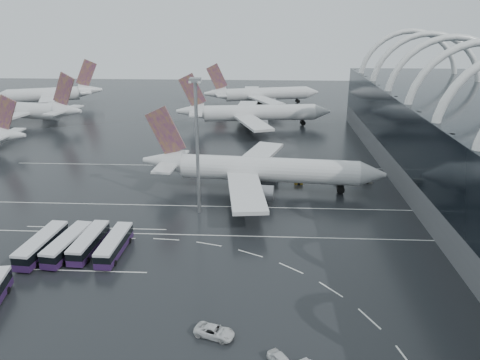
{
  "coord_description": "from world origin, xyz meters",
  "views": [
    {
      "loc": [
        8.76,
        -81.96,
        40.5
      ],
      "look_at": [
        3.97,
        10.0,
        7.0
      ],
      "focal_mm": 35.0,
      "sensor_mm": 36.0,
      "label": 1
    }
  ],
  "objects_px": {
    "floodlight_mast": "(197,131)",
    "gse_cart_belly_e": "(299,182)",
    "airliner_gate_c": "(260,94)",
    "gse_cart_belly_c": "(242,187)",
    "airliner_main": "(257,170)",
    "jet_remote_far": "(51,94)",
    "bus_row_near_b": "(68,244)",
    "bus_row_near_c": "(89,242)",
    "gse_cart_belly_d": "(367,180)",
    "van_curve_a": "(214,331)",
    "bus_row_near_a": "(42,245)",
    "airliner_gate_b": "(252,113)",
    "gse_cart_belly_b": "(338,180)",
    "jet_remote_mid": "(30,111)",
    "bus_row_near_d": "(114,245)"
  },
  "relations": [
    {
      "from": "bus_row_near_c",
      "to": "gse_cart_belly_d",
      "type": "distance_m",
      "value": 68.22
    },
    {
      "from": "gse_cart_belly_e",
      "to": "floodlight_mast",
      "type": "bearing_deg",
      "value": -140.51
    },
    {
      "from": "van_curve_a",
      "to": "gse_cart_belly_b",
      "type": "xyz_separation_m",
      "value": [
        24.86,
        60.55,
        -0.18
      ]
    },
    {
      "from": "jet_remote_far",
      "to": "van_curve_a",
      "type": "relative_size",
      "value": 8.4
    },
    {
      "from": "bus_row_near_d",
      "to": "gse_cart_belly_b",
      "type": "distance_m",
      "value": 59.5
    },
    {
      "from": "gse_cart_belly_d",
      "to": "gse_cart_belly_e",
      "type": "relative_size",
      "value": 1.16
    },
    {
      "from": "jet_remote_far",
      "to": "gse_cart_belly_c",
      "type": "xyz_separation_m",
      "value": [
        90.1,
        -99.24,
        -4.6
      ]
    },
    {
      "from": "airliner_main",
      "to": "bus_row_near_d",
      "type": "relative_size",
      "value": 4.49
    },
    {
      "from": "jet_remote_mid",
      "to": "gse_cart_belly_d",
      "type": "bearing_deg",
      "value": 165.88
    },
    {
      "from": "van_curve_a",
      "to": "bus_row_near_c",
      "type": "bearing_deg",
      "value": 66.08
    },
    {
      "from": "airliner_main",
      "to": "airliner_gate_b",
      "type": "distance_m",
      "value": 64.3
    },
    {
      "from": "jet_remote_mid",
      "to": "bus_row_near_d",
      "type": "distance_m",
      "value": 114.65
    },
    {
      "from": "jet_remote_far",
      "to": "bus_row_near_b",
      "type": "height_order",
      "value": "jet_remote_far"
    },
    {
      "from": "airliner_main",
      "to": "gse_cart_belly_e",
      "type": "distance_m",
      "value": 11.92
    },
    {
      "from": "airliner_gate_b",
      "to": "bus_row_near_a",
      "type": "relative_size",
      "value": 4.09
    },
    {
      "from": "bus_row_near_b",
      "to": "gse_cart_belly_c",
      "type": "height_order",
      "value": "bus_row_near_b"
    },
    {
      "from": "bus_row_near_c",
      "to": "airliner_gate_b",
      "type": "bearing_deg",
      "value": -12.14
    },
    {
      "from": "airliner_gate_b",
      "to": "gse_cart_belly_b",
      "type": "bearing_deg",
      "value": -75.53
    },
    {
      "from": "jet_remote_far",
      "to": "gse_cart_belly_e",
      "type": "relative_size",
      "value": 22.36
    },
    {
      "from": "jet_remote_far",
      "to": "floodlight_mast",
      "type": "bearing_deg",
      "value": 104.88
    },
    {
      "from": "gse_cart_belly_c",
      "to": "airliner_gate_b",
      "type": "bearing_deg",
      "value": 89.63
    },
    {
      "from": "bus_row_near_b",
      "to": "airliner_main",
      "type": "bearing_deg",
      "value": -37.55
    },
    {
      "from": "gse_cart_belly_d",
      "to": "van_curve_a",
      "type": "bearing_deg",
      "value": -118.0
    },
    {
      "from": "bus_row_near_a",
      "to": "bus_row_near_b",
      "type": "xyz_separation_m",
      "value": [
        4.34,
        0.61,
        -0.07
      ]
    },
    {
      "from": "airliner_gate_c",
      "to": "gse_cart_belly_b",
      "type": "xyz_separation_m",
      "value": [
        20.66,
        -100.43,
        -4.18
      ]
    },
    {
      "from": "jet_remote_far",
      "to": "floodlight_mast",
      "type": "relative_size",
      "value": 1.6
    },
    {
      "from": "bus_row_near_c",
      "to": "bus_row_near_d",
      "type": "xyz_separation_m",
      "value": [
        4.78,
        -0.65,
        0.01
      ]
    },
    {
      "from": "bus_row_near_b",
      "to": "van_curve_a",
      "type": "xyz_separation_m",
      "value": [
        28.14,
        -21.01,
        -1.04
      ]
    },
    {
      "from": "bus_row_near_b",
      "to": "gse_cart_belly_b",
      "type": "xyz_separation_m",
      "value": [
        53.01,
        39.53,
        -1.22
      ]
    },
    {
      "from": "airliner_main",
      "to": "van_curve_a",
      "type": "xyz_separation_m",
      "value": [
        -4.53,
        -54.37,
        -4.16
      ]
    },
    {
      "from": "airliner_gate_c",
      "to": "gse_cart_belly_e",
      "type": "xyz_separation_m",
      "value": [
        10.65,
        -102.55,
        -4.19
      ]
    },
    {
      "from": "airliner_gate_c",
      "to": "gse_cart_belly_c",
      "type": "bearing_deg",
      "value": -106.4
    },
    {
      "from": "airliner_gate_b",
      "to": "van_curve_a",
      "type": "distance_m",
      "value": 118.67
    },
    {
      "from": "bus_row_near_b",
      "to": "floodlight_mast",
      "type": "bearing_deg",
      "value": -40.55
    },
    {
      "from": "airliner_main",
      "to": "airliner_gate_c",
      "type": "bearing_deg",
      "value": 95.28
    },
    {
      "from": "gse_cart_belly_b",
      "to": "gse_cart_belly_d",
      "type": "bearing_deg",
      "value": -3.94
    },
    {
      "from": "bus_row_near_a",
      "to": "airliner_gate_c",
      "type": "bearing_deg",
      "value": -9.95
    },
    {
      "from": "jet_remote_mid",
      "to": "bus_row_near_c",
      "type": "xyz_separation_m",
      "value": [
        56.79,
        -96.01,
        -3.44
      ]
    },
    {
      "from": "gse_cart_belly_c",
      "to": "gse_cart_belly_e",
      "type": "relative_size",
      "value": 1.11
    },
    {
      "from": "gse_cart_belly_c",
      "to": "gse_cart_belly_e",
      "type": "distance_m",
      "value": 14.49
    },
    {
      "from": "floodlight_mast",
      "to": "gse_cart_belly_e",
      "type": "relative_size",
      "value": 14.0
    },
    {
      "from": "airliner_main",
      "to": "floodlight_mast",
      "type": "relative_size",
      "value": 2.05
    },
    {
      "from": "airliner_gate_b",
      "to": "floodlight_mast",
      "type": "relative_size",
      "value": 2.02
    },
    {
      "from": "gse_cart_belly_c",
      "to": "gse_cart_belly_d",
      "type": "xyz_separation_m",
      "value": [
        30.93,
        5.87,
        0.03
      ]
    },
    {
      "from": "gse_cart_belly_d",
      "to": "jet_remote_far",
      "type": "bearing_deg",
      "value": 142.35
    },
    {
      "from": "airliner_main",
      "to": "floodlight_mast",
      "type": "xyz_separation_m",
      "value": [
        -11.95,
        -14.3,
        12.86
      ]
    },
    {
      "from": "bus_row_near_b",
      "to": "gse_cart_belly_b",
      "type": "relative_size",
      "value": 6.49
    },
    {
      "from": "floodlight_mast",
      "to": "gse_cart_belly_d",
      "type": "bearing_deg",
      "value": 26.93
    },
    {
      "from": "bus_row_near_a",
      "to": "van_curve_a",
      "type": "distance_m",
      "value": 38.38
    },
    {
      "from": "gse_cart_belly_d",
      "to": "gse_cart_belly_c",
      "type": "bearing_deg",
      "value": -169.26
    }
  ]
}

